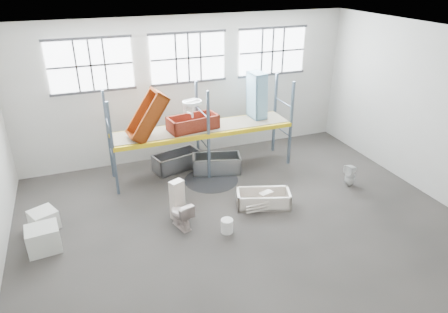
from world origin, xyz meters
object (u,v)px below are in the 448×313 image
toilet_white (350,175)px  bucket (227,226)px  cistern_tall (177,200)px  rust_tub_flat (193,123)px  steel_tub_left (177,161)px  steel_tub_right (217,164)px  carton_near (43,239)px  toilet_beige (181,214)px  bathtub_beige (263,199)px  blue_tub_upright (257,95)px

toilet_white → bucket: (-4.61, -0.95, -0.18)m
cistern_tall → toilet_white: 5.65m
rust_tub_flat → steel_tub_left: bearing=134.9°
steel_tub_right → carton_near: size_ratio=2.11×
toilet_beige → steel_tub_right: toilet_beige is taller
toilet_white → rust_tub_flat: 5.35m
bucket → carton_near: 4.63m
toilet_beige → carton_near: size_ratio=1.03×
bathtub_beige → toilet_white: toilet_white is taller
blue_tub_upright → steel_tub_right: bearing=-162.9°
cistern_tall → steel_tub_right: 2.99m
toilet_beige → steel_tub_left: 3.52m
cistern_tall → steel_tub_right: (1.97, 2.24, -0.28)m
steel_tub_right → toilet_white: bearing=-33.5°
carton_near → cistern_tall: bearing=3.5°
steel_tub_left → carton_near: bearing=-143.3°
bathtub_beige → rust_tub_flat: (-1.27, 2.76, 1.59)m
steel_tub_left → toilet_beige: bearing=-102.9°
bathtub_beige → cistern_tall: bearing=-168.0°
toilet_white → steel_tub_left: size_ratio=0.46×
toilet_beige → toilet_white: (5.68, 0.28, -0.03)m
bathtub_beige → cistern_tall: 2.56m
bathtub_beige → bucket: (-1.48, -0.85, -0.04)m
carton_near → bucket: bearing=-11.6°
steel_tub_right → rust_tub_flat: bearing=163.2°
steel_tub_left → blue_tub_upright: size_ratio=1.01×
steel_tub_right → carton_near: (-5.46, -2.46, 0.03)m
bathtub_beige → blue_tub_upright: bearing=88.4°
cistern_tall → bucket: cistern_tall is taller
steel_tub_left → rust_tub_flat: rust_tub_flat is taller
toilet_white → carton_near: 9.14m
rust_tub_flat → toilet_beige: bearing=-113.5°
toilet_beige → steel_tub_right: bearing=-144.0°
toilet_beige → carton_near: (-3.46, 0.26, -0.07)m
blue_tub_upright → carton_near: (-7.14, -2.97, -2.07)m
bucket → cistern_tall: bearing=132.1°
bathtub_beige → cistern_tall: cistern_tall is taller
cistern_tall → toilet_white: cistern_tall is taller
bathtub_beige → toilet_white: 3.14m
bathtub_beige → cistern_tall: (-2.51, 0.30, 0.35)m
bathtub_beige → toilet_beige: bearing=-157.2°
steel_tub_left → carton_near: (-4.25, -3.17, 0.04)m
steel_tub_right → cistern_tall: bearing=-131.2°
steel_tub_left → blue_tub_upright: (2.90, -0.20, 2.10)m
toilet_white → steel_tub_left: (-4.90, 3.15, -0.07)m
bathtub_beige → steel_tub_right: steel_tub_right is taller
cistern_tall → toilet_white: size_ratio=1.58×
blue_tub_upright → carton_near: 8.01m
blue_tub_upright → cistern_tall: bearing=-142.9°
bathtub_beige → blue_tub_upright: (1.13, 3.06, 2.17)m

